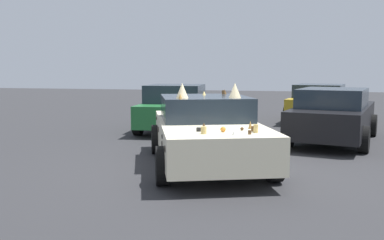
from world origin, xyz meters
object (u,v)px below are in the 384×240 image
(art_car_decorated, at_px, (206,131))
(parked_sedan_row_back_center, at_px, (319,103))
(parked_sedan_near_right, at_px, (177,108))
(parked_sedan_far_left, at_px, (334,115))

(art_car_decorated, bearing_deg, parked_sedan_row_back_center, 141.72)
(parked_sedan_near_right, distance_m, parked_sedan_row_back_center, 5.52)
(parked_sedan_far_left, bearing_deg, parked_sedan_row_back_center, 14.57)
(parked_sedan_far_left, height_order, parked_sedan_row_back_center, parked_sedan_far_left)
(parked_sedan_far_left, bearing_deg, parked_sedan_near_right, 89.27)
(parked_sedan_near_right, bearing_deg, parked_sedan_row_back_center, -58.44)
(parked_sedan_far_left, distance_m, parked_sedan_row_back_center, 4.38)
(art_car_decorated, relative_size, parked_sedan_far_left, 1.00)
(parked_sedan_far_left, height_order, parked_sedan_near_right, parked_sedan_near_right)
(art_car_decorated, relative_size, parked_sedan_near_right, 1.12)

